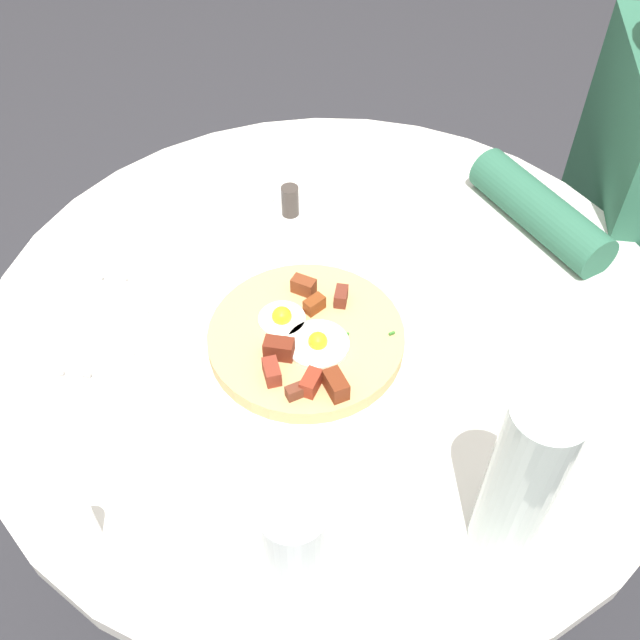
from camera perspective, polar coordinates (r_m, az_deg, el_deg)
ground_plane at (r=1.62m, az=0.68°, el=-16.97°), size 6.00×6.00×0.00m
dining_table at (r=1.15m, az=0.92°, el=-5.14°), size 0.98×0.98×0.72m
person_seated at (r=1.51m, az=22.58°, el=3.95°), size 0.49×0.47×1.14m
pizza_plate at (r=0.96m, az=-1.09°, el=-2.07°), size 0.31×0.31×0.01m
breakfast_pizza at (r=0.95m, az=-1.12°, el=-1.43°), size 0.26×0.26×0.05m
bread_plate at (r=1.22m, az=-7.69°, el=10.08°), size 0.18×0.18×0.01m
napkin at (r=1.04m, az=-17.44°, el=-0.38°), size 0.18×0.15×0.00m
fork at (r=1.03m, az=-16.56°, el=-0.28°), size 0.18×0.02×0.00m
knife at (r=1.05m, az=-18.42°, el=-0.15°), size 0.18×0.02×0.00m
water_glass at (r=0.75m, az=-2.02°, el=-17.21°), size 0.07×0.07×0.14m
water_bottle at (r=0.75m, az=15.69°, el=-12.14°), size 0.07×0.07×0.24m
salt_shaker at (r=0.84m, az=-18.13°, el=-15.10°), size 0.03×0.03×0.05m
pepper_shaker at (r=1.16m, az=-2.38°, el=9.38°), size 0.03×0.03×0.05m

